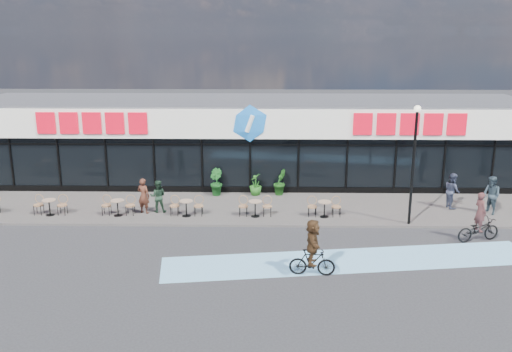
{
  "coord_description": "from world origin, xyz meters",
  "views": [
    {
      "loc": [
        0.85,
        -20.28,
        8.29
      ],
      "look_at": [
        0.37,
        3.5,
        1.92
      ],
      "focal_mm": 38.0,
      "sensor_mm": 36.0,
      "label": 1
    }
  ],
  "objects_px": {
    "patron_right": "(158,196)",
    "pedestrian_b": "(452,191)",
    "patron_left": "(144,196)",
    "lamp_post": "(414,155)",
    "potted_plant_right": "(280,182)",
    "potted_plant_mid": "(256,184)",
    "cyclist_a": "(312,250)",
    "pedestrian_a": "(491,195)",
    "potted_plant_left": "(216,182)",
    "cyclist_b": "(479,225)"
  },
  "relations": [
    {
      "from": "potted_plant_mid",
      "to": "cyclist_a",
      "type": "bearing_deg",
      "value": -76.85
    },
    {
      "from": "potted_plant_left",
      "to": "pedestrian_a",
      "type": "xyz_separation_m",
      "value": [
        12.97,
        -2.76,
        0.21
      ]
    },
    {
      "from": "pedestrian_a",
      "to": "pedestrian_b",
      "type": "bearing_deg",
      "value": -142.8
    },
    {
      "from": "lamp_post",
      "to": "patron_left",
      "type": "relative_size",
      "value": 3.13
    },
    {
      "from": "pedestrian_b",
      "to": "cyclist_b",
      "type": "xyz_separation_m",
      "value": [
        -0.24,
        -4.05,
        -0.28
      ]
    },
    {
      "from": "potted_plant_mid",
      "to": "cyclist_b",
      "type": "relative_size",
      "value": 0.55
    },
    {
      "from": "patron_left",
      "to": "patron_right",
      "type": "xyz_separation_m",
      "value": [
        0.63,
        0.16,
        -0.07
      ]
    },
    {
      "from": "potted_plant_mid",
      "to": "cyclist_b",
      "type": "xyz_separation_m",
      "value": [
        9.18,
        -5.95,
        0.0
      ]
    },
    {
      "from": "lamp_post",
      "to": "potted_plant_mid",
      "type": "distance_m",
      "value": 8.41
    },
    {
      "from": "patron_left",
      "to": "cyclist_b",
      "type": "bearing_deg",
      "value": -171.0
    },
    {
      "from": "potted_plant_left",
      "to": "cyclist_b",
      "type": "bearing_deg",
      "value": -27.8
    },
    {
      "from": "cyclist_b",
      "to": "potted_plant_left",
      "type": "bearing_deg",
      "value": 152.2
    },
    {
      "from": "potted_plant_left",
      "to": "cyclist_a",
      "type": "height_order",
      "value": "cyclist_a"
    },
    {
      "from": "patron_right",
      "to": "pedestrian_a",
      "type": "xyz_separation_m",
      "value": [
        15.4,
        0.03,
        0.13
      ]
    },
    {
      "from": "potted_plant_right",
      "to": "cyclist_a",
      "type": "height_order",
      "value": "cyclist_a"
    },
    {
      "from": "potted_plant_left",
      "to": "cyclist_a",
      "type": "relative_size",
      "value": 0.66
    },
    {
      "from": "pedestrian_b",
      "to": "cyclist_b",
      "type": "relative_size",
      "value": 0.82
    },
    {
      "from": "potted_plant_right",
      "to": "cyclist_b",
      "type": "distance_m",
      "value": 9.98
    },
    {
      "from": "cyclist_a",
      "to": "cyclist_b",
      "type": "height_order",
      "value": "cyclist_b"
    },
    {
      "from": "patron_right",
      "to": "potted_plant_left",
      "type": "bearing_deg",
      "value": -135.72
    },
    {
      "from": "patron_right",
      "to": "cyclist_b",
      "type": "distance_m",
      "value": 14.03
    },
    {
      "from": "cyclist_b",
      "to": "pedestrian_b",
      "type": "bearing_deg",
      "value": 86.68
    },
    {
      "from": "potted_plant_mid",
      "to": "patron_left",
      "type": "distance_m",
      "value": 5.93
    },
    {
      "from": "patron_left",
      "to": "cyclist_a",
      "type": "xyz_separation_m",
      "value": [
        7.29,
        -6.31,
        0.03
      ]
    },
    {
      "from": "patron_right",
      "to": "pedestrian_b",
      "type": "bearing_deg",
      "value": 179.18
    },
    {
      "from": "cyclist_b",
      "to": "pedestrian_a",
      "type": "bearing_deg",
      "value": 61.29
    },
    {
      "from": "lamp_post",
      "to": "potted_plant_mid",
      "type": "bearing_deg",
      "value": 148.35
    },
    {
      "from": "potted_plant_mid",
      "to": "pedestrian_b",
      "type": "relative_size",
      "value": 0.67
    },
    {
      "from": "pedestrian_b",
      "to": "cyclist_a",
      "type": "relative_size",
      "value": 0.82
    },
    {
      "from": "lamp_post",
      "to": "potted_plant_right",
      "type": "bearing_deg",
      "value": 142.3
    },
    {
      "from": "cyclist_a",
      "to": "cyclist_b",
      "type": "bearing_deg",
      "value": 25.47
    },
    {
      "from": "potted_plant_right",
      "to": "cyclist_a",
      "type": "relative_size",
      "value": 0.64
    },
    {
      "from": "lamp_post",
      "to": "cyclist_a",
      "type": "distance_m",
      "value": 7.25
    },
    {
      "from": "potted_plant_mid",
      "to": "potted_plant_right",
      "type": "xyz_separation_m",
      "value": [
        1.25,
        0.11,
        0.09
      ]
    },
    {
      "from": "potted_plant_mid",
      "to": "patron_right",
      "type": "bearing_deg",
      "value": -147.91
    },
    {
      "from": "potted_plant_left",
      "to": "cyclist_a",
      "type": "bearing_deg",
      "value": -65.5
    },
    {
      "from": "potted_plant_left",
      "to": "potted_plant_right",
      "type": "bearing_deg",
      "value": 2.31
    },
    {
      "from": "patron_right",
      "to": "pedestrian_b",
      "type": "height_order",
      "value": "pedestrian_b"
    },
    {
      "from": "patron_left",
      "to": "patron_right",
      "type": "bearing_deg",
      "value": -144.77
    },
    {
      "from": "potted_plant_right",
      "to": "patron_left",
      "type": "distance_m",
      "value": 7.08
    },
    {
      "from": "lamp_post",
      "to": "patron_left",
      "type": "bearing_deg",
      "value": 174.1
    },
    {
      "from": "cyclist_b",
      "to": "lamp_post",
      "type": "bearing_deg",
      "value": 143.53
    },
    {
      "from": "patron_left",
      "to": "cyclist_b",
      "type": "xyz_separation_m",
      "value": [
        14.3,
        -2.97,
        -0.26
      ]
    },
    {
      "from": "lamp_post",
      "to": "potted_plant_right",
      "type": "height_order",
      "value": "lamp_post"
    },
    {
      "from": "lamp_post",
      "to": "potted_plant_right",
      "type": "xyz_separation_m",
      "value": [
        -5.59,
        4.32,
        -2.43
      ]
    },
    {
      "from": "potted_plant_right",
      "to": "pedestrian_b",
      "type": "height_order",
      "value": "pedestrian_b"
    },
    {
      "from": "cyclist_a",
      "to": "potted_plant_mid",
      "type": "bearing_deg",
      "value": 103.15
    },
    {
      "from": "lamp_post",
      "to": "potted_plant_right",
      "type": "distance_m",
      "value": 7.47
    },
    {
      "from": "potted_plant_left",
      "to": "patron_left",
      "type": "distance_m",
      "value": 4.26
    },
    {
      "from": "pedestrian_a",
      "to": "cyclist_b",
      "type": "height_order",
      "value": "cyclist_b"
    }
  ]
}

